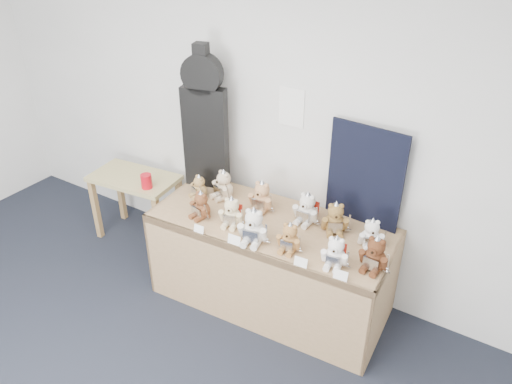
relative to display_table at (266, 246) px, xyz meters
The scene contains 22 objects.
room_shell 1.05m from the display_table, 101.50° to the left, with size 6.00×6.00×6.00m.
display_table is the anchor object (origin of this frame).
side_table 1.55m from the display_table, behind, with size 0.84×0.53×0.66m.
guitar_case 1.11m from the display_table, 158.63° to the left, with size 0.38×0.20×1.19m.
navy_board 0.90m from the display_table, 39.95° to the left, with size 0.57×0.02×0.77m, color black.
red_cup 1.30m from the display_table, behind, with size 0.10×0.10×0.13m, color red.
teddy_front_far_left 0.58m from the display_table, 164.85° to the right, with size 0.20×0.17×0.24m.
teddy_front_left 0.37m from the display_table, 158.03° to the right, with size 0.21×0.19×0.26m.
teddy_front_centre 0.34m from the display_table, 87.72° to the right, with size 0.25×0.22×0.30m.
teddy_front_right 0.40m from the display_table, 28.33° to the right, with size 0.20×0.17×0.24m.
teddy_front_far_right 0.67m from the display_table, 12.49° to the right, with size 0.21×0.18×0.25m.
teddy_front_end 0.88m from the display_table, ahead, with size 0.22×0.18×0.27m.
teddy_back_left 0.62m from the display_table, 160.16° to the left, with size 0.22×0.21×0.27m.
teddy_back_centre_left 0.37m from the display_table, 130.33° to the left, with size 0.23×0.18×0.28m.
teddy_back_centre_right 0.41m from the display_table, 47.02° to the left, with size 0.22×0.19×0.28m.
teddy_back_right 0.56m from the display_table, 26.63° to the left, with size 0.22×0.22×0.27m.
teddy_back_end 0.79m from the display_table, 14.91° to the left, with size 0.20×0.19×0.24m.
teddy_back_far_left 0.75m from the display_table, behind, with size 0.17×0.17×0.21m.
entry_card_a 0.53m from the display_table, 140.66° to the right, with size 0.08×0.00×0.06m, color white.
entry_card_b 0.37m from the display_table, 106.50° to the right, with size 0.10×0.00×0.07m, color white.
entry_card_c 0.54m from the display_table, 32.26° to the right, with size 0.09×0.00×0.07m, color white.
entry_card_d 0.77m from the display_table, 19.64° to the right, with size 0.09×0.00×0.07m, color white.
Camera 1 is at (1.86, -0.63, 2.87)m, focal length 35.00 mm.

